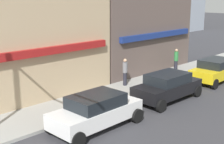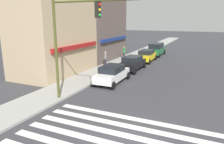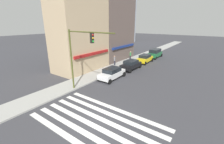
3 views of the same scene
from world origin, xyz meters
name	(u,v)px [view 2 (image 2 of 3)]	position (x,y,z in m)	size (l,w,h in m)	color
ground_plane	(126,141)	(0.00, 0.00, 0.00)	(200.00, 200.00, 0.00)	#38383D
sidewalk_left	(12,112)	(0.00, 7.50, 0.07)	(120.00, 3.00, 0.15)	#9E9E99
crosswalk_stripes	(126,141)	(0.00, 0.00, 0.00)	(5.34, 10.80, 0.01)	silver
storefront_row	(77,9)	(13.72, 11.50, 6.83)	(18.29, 5.30, 14.75)	tan
traffic_signal	(72,33)	(3.18, 5.02, 4.77)	(0.32, 6.03, 6.91)	#474C1E
sedan_white	(112,74)	(8.66, 4.70, 0.84)	(4.43, 2.02, 1.59)	white
sedan_black	(132,63)	(14.14, 4.70, 0.84)	(4.44, 2.02, 1.59)	black
sedan_yellow	(146,55)	(19.88, 4.70, 0.84)	(4.44, 2.02, 1.59)	yellow
suv_green	(156,49)	(25.44, 4.70, 1.03)	(4.73, 2.12, 1.94)	#1E6638
pedestrian_grey_coat	(105,58)	(14.29, 8.14, 1.07)	(0.32, 0.32, 1.77)	#23232D
pedestrian_green_top	(124,52)	(19.83, 7.95, 1.07)	(0.32, 0.32, 1.77)	#23232D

